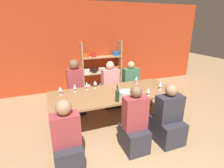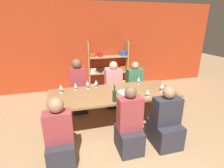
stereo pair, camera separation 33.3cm
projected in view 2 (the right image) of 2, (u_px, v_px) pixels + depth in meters
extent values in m
cube|color=#B23819|center=(88.00, 47.00, 5.53)|extent=(8.80, 0.06, 2.70)
cube|color=tan|center=(89.00, 66.00, 5.54)|extent=(0.04, 0.30, 1.54)
cube|color=tan|center=(126.00, 64.00, 5.86)|extent=(0.04, 0.30, 1.54)
cube|color=tan|center=(108.00, 87.00, 5.95)|extent=(1.28, 0.30, 0.04)
cylinder|color=silver|center=(93.00, 86.00, 5.80)|extent=(0.23, 0.23, 0.10)
sphere|color=black|center=(93.00, 84.00, 5.77)|extent=(0.02, 0.02, 0.02)
cylinder|color=#235BAD|center=(108.00, 85.00, 5.93)|extent=(0.23, 0.23, 0.09)
sphere|color=black|center=(108.00, 83.00, 5.91)|extent=(0.02, 0.02, 0.02)
cylinder|color=red|center=(115.00, 84.00, 5.99)|extent=(0.21, 0.21, 0.10)
sphere|color=black|center=(115.00, 82.00, 5.97)|extent=(0.02, 0.02, 0.02)
cylinder|color=gold|center=(122.00, 83.00, 6.04)|extent=(0.23, 0.23, 0.15)
sphere|color=black|center=(123.00, 80.00, 6.02)|extent=(0.02, 0.02, 0.02)
cube|color=tan|center=(108.00, 72.00, 5.78)|extent=(1.28, 0.30, 0.04)
cylinder|color=silver|center=(93.00, 71.00, 5.62)|extent=(0.23, 0.23, 0.13)
sphere|color=black|center=(93.00, 68.00, 5.59)|extent=(0.02, 0.02, 0.02)
cylinder|color=black|center=(101.00, 71.00, 5.69)|extent=(0.16, 0.16, 0.10)
sphere|color=black|center=(100.00, 69.00, 5.67)|extent=(0.02, 0.02, 0.02)
cylinder|color=silver|center=(108.00, 70.00, 5.75)|extent=(0.23, 0.23, 0.14)
sphere|color=black|center=(108.00, 67.00, 5.72)|extent=(0.02, 0.02, 0.02)
cylinder|color=#E0561E|center=(116.00, 69.00, 5.81)|extent=(0.22, 0.22, 0.15)
sphere|color=black|center=(116.00, 66.00, 5.78)|extent=(0.02, 0.02, 0.02)
cylinder|color=#E0561E|center=(123.00, 69.00, 5.88)|extent=(0.20, 0.20, 0.14)
sphere|color=black|center=(123.00, 66.00, 5.85)|extent=(0.02, 0.02, 0.02)
cube|color=tan|center=(108.00, 57.00, 5.61)|extent=(1.28, 0.30, 0.04)
cylinder|color=#E0561E|center=(92.00, 55.00, 5.45)|extent=(0.20, 0.20, 0.12)
sphere|color=black|center=(92.00, 53.00, 5.43)|extent=(0.02, 0.02, 0.02)
cylinder|color=red|center=(100.00, 55.00, 5.51)|extent=(0.17, 0.17, 0.14)
sphere|color=black|center=(100.00, 52.00, 5.49)|extent=(0.02, 0.02, 0.02)
cylinder|color=#235BAD|center=(123.00, 53.00, 5.71)|extent=(0.23, 0.23, 0.14)
sphere|color=black|center=(123.00, 51.00, 5.68)|extent=(0.02, 0.02, 0.02)
cube|color=olive|center=(113.00, 93.00, 3.59)|extent=(2.59, 1.05, 0.04)
cube|color=olive|center=(52.00, 130.00, 3.00)|extent=(0.08, 0.08, 0.68)
cube|color=olive|center=(176.00, 111.00, 3.61)|extent=(0.08, 0.08, 0.68)
cube|color=olive|center=(54.00, 107.00, 3.81)|extent=(0.08, 0.08, 0.68)
cube|color=olive|center=(154.00, 95.00, 4.42)|extent=(0.08, 0.08, 0.68)
cylinder|color=#B7BABC|center=(125.00, 94.00, 3.41)|extent=(0.29, 0.29, 0.08)
torus|color=#B7BABC|center=(125.00, 92.00, 3.40)|extent=(0.30, 0.30, 0.01)
cylinder|color=#19381E|center=(114.00, 96.00, 3.14)|extent=(0.07, 0.07, 0.21)
cone|color=#19381E|center=(114.00, 90.00, 3.10)|extent=(0.07, 0.07, 0.03)
cylinder|color=#19381E|center=(114.00, 87.00, 3.08)|extent=(0.03, 0.03, 0.07)
cylinder|color=white|center=(147.00, 97.00, 3.38)|extent=(0.07, 0.07, 0.00)
cylinder|color=white|center=(148.00, 95.00, 3.37)|extent=(0.01, 0.01, 0.06)
cone|color=white|center=(148.00, 91.00, 3.34)|extent=(0.07, 0.07, 0.08)
cylinder|color=beige|center=(148.00, 92.00, 3.35)|extent=(0.04, 0.04, 0.03)
cylinder|color=white|center=(96.00, 87.00, 3.86)|extent=(0.06, 0.06, 0.00)
cylinder|color=white|center=(96.00, 85.00, 3.84)|extent=(0.01, 0.01, 0.09)
cone|color=white|center=(96.00, 82.00, 3.82)|extent=(0.08, 0.08, 0.07)
cylinder|color=beige|center=(96.00, 83.00, 3.82)|extent=(0.04, 0.04, 0.03)
cylinder|color=white|center=(76.00, 90.00, 3.72)|extent=(0.06, 0.06, 0.00)
cylinder|color=white|center=(76.00, 88.00, 3.71)|extent=(0.01, 0.01, 0.06)
cone|color=white|center=(75.00, 85.00, 3.68)|extent=(0.07, 0.07, 0.10)
cylinder|color=white|center=(115.00, 99.00, 3.29)|extent=(0.06, 0.06, 0.00)
cylinder|color=white|center=(115.00, 97.00, 3.28)|extent=(0.01, 0.01, 0.07)
cone|color=white|center=(115.00, 93.00, 3.25)|extent=(0.06, 0.06, 0.08)
cylinder|color=beige|center=(115.00, 94.00, 3.26)|extent=(0.03, 0.03, 0.03)
cylinder|color=white|center=(61.00, 93.00, 3.57)|extent=(0.07, 0.07, 0.00)
cylinder|color=white|center=(61.00, 91.00, 3.56)|extent=(0.01, 0.01, 0.09)
cone|color=white|center=(61.00, 87.00, 3.53)|extent=(0.08, 0.08, 0.08)
cylinder|color=beige|center=(61.00, 88.00, 3.53)|extent=(0.04, 0.04, 0.03)
cylinder|color=white|center=(88.00, 89.00, 3.79)|extent=(0.06, 0.06, 0.00)
cylinder|color=white|center=(88.00, 87.00, 3.77)|extent=(0.01, 0.01, 0.09)
cone|color=white|center=(87.00, 83.00, 3.74)|extent=(0.07, 0.07, 0.08)
cylinder|color=white|center=(162.00, 90.00, 3.70)|extent=(0.06, 0.06, 0.00)
cylinder|color=white|center=(162.00, 89.00, 3.69)|extent=(0.01, 0.01, 0.06)
cone|color=white|center=(162.00, 85.00, 3.66)|extent=(0.08, 0.08, 0.09)
cylinder|color=beige|center=(162.00, 86.00, 3.67)|extent=(0.04, 0.04, 0.04)
cylinder|color=white|center=(161.00, 92.00, 3.62)|extent=(0.07, 0.07, 0.00)
cylinder|color=white|center=(161.00, 90.00, 3.60)|extent=(0.01, 0.01, 0.08)
cone|color=white|center=(162.00, 86.00, 3.57)|extent=(0.06, 0.06, 0.08)
cylinder|color=white|center=(138.00, 84.00, 4.07)|extent=(0.06, 0.06, 0.00)
cylinder|color=white|center=(138.00, 82.00, 4.06)|extent=(0.01, 0.01, 0.08)
cone|color=white|center=(139.00, 79.00, 4.03)|extent=(0.06, 0.06, 0.10)
cube|color=#2D2D38|center=(164.00, 133.00, 3.12)|extent=(0.46, 0.57, 0.43)
cube|color=#2D2D38|center=(167.00, 111.00, 2.98)|extent=(0.46, 0.25, 0.47)
sphere|color=#9E7556|center=(169.00, 92.00, 2.86)|extent=(0.21, 0.21, 0.21)
cube|color=#2D2D38|center=(79.00, 101.00, 4.30)|extent=(0.36, 0.45, 0.49)
cube|color=#99383D|center=(78.00, 81.00, 4.12)|extent=(0.36, 0.20, 0.60)
sphere|color=brown|center=(77.00, 63.00, 3.98)|extent=(0.23, 0.23, 0.23)
cube|color=#2D2D38|center=(129.00, 139.00, 2.96)|extent=(0.39, 0.48, 0.42)
cube|color=#99383D|center=(130.00, 114.00, 2.80)|extent=(0.39, 0.21, 0.56)
sphere|color=brown|center=(131.00, 92.00, 2.68)|extent=(0.19, 0.19, 0.19)
cube|color=#2D2D38|center=(134.00, 95.00, 4.79)|extent=(0.43, 0.53, 0.43)
cube|color=#3D7551|center=(135.00, 78.00, 4.63)|extent=(0.43, 0.23, 0.51)
sphere|color=tan|center=(135.00, 65.00, 4.52)|extent=(0.19, 0.19, 0.19)
cube|color=#2D2D38|center=(61.00, 152.00, 2.68)|extent=(0.40, 0.50, 0.42)
cube|color=#99383D|center=(58.00, 127.00, 2.53)|extent=(0.40, 0.22, 0.47)
sphere|color=#9E7556|center=(56.00, 105.00, 2.41)|extent=(0.22, 0.22, 0.22)
cube|color=#2D2D38|center=(113.00, 97.00, 4.63)|extent=(0.43, 0.53, 0.44)
cube|color=pink|center=(113.00, 79.00, 4.47)|extent=(0.43, 0.23, 0.54)
sphere|color=beige|center=(113.00, 65.00, 4.34)|extent=(0.20, 0.20, 0.20)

